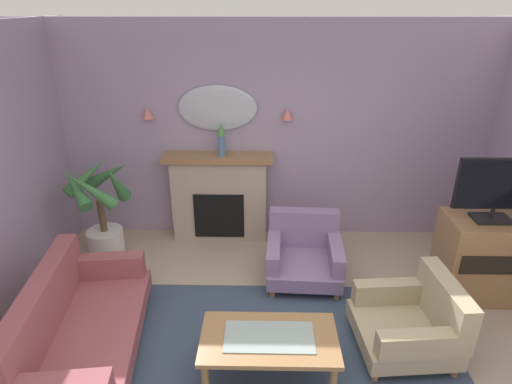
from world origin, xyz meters
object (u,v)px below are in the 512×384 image
floral_couch (75,325)px  armchair_in_corner (414,321)px  wall_sconce_right (287,114)px  wall_mirror (217,108)px  coffee_table (269,342)px  fireplace (220,198)px  mantel_vase_right (221,139)px  wall_sconce_left (147,113)px  tv_cabinet (480,257)px  tv_flatscreen (499,188)px  potted_plant_corner_palm (101,212)px  armchair_by_coffee_table (304,252)px

floral_couch → armchair_in_corner: 2.97m
wall_sconce_right → floral_couch: (-1.91, -2.20, -1.34)m
wall_mirror → coffee_table: (0.62, -2.49, -1.33)m
fireplace → armchair_in_corner: (1.91, -1.98, -0.27)m
mantel_vase_right → wall_sconce_left: bearing=172.4°
fireplace → wall_sconce_right: 1.38m
coffee_table → tv_cabinet: size_ratio=1.22×
coffee_table → armchair_in_corner: (1.29, 0.37, -0.08)m
wall_mirror → coffee_table: wall_mirror is taller
wall_mirror → tv_flatscreen: 3.16m
potted_plant_corner_palm → armchair_in_corner: bearing=-24.0°
armchair_by_coffee_table → armchair_in_corner: bearing=-52.0°
tv_flatscreen → wall_sconce_left: bearing=161.0°
armchair_in_corner → potted_plant_corner_palm: size_ratio=0.68×
mantel_vase_right → coffee_table: size_ratio=0.38×
floral_couch → armchair_by_coffee_table: bearing=31.0°
wall_sconce_left → armchair_by_coffee_table: size_ratio=0.16×
mantel_vase_right → wall_sconce_left: wall_sconce_left is taller
tv_cabinet → mantel_vase_right: bearing=158.0°
mantel_vase_right → armchair_in_corner: 2.90m
armchair_in_corner → coffee_table: bearing=-164.0°
wall_sconce_left → potted_plant_corner_palm: 1.31m
tv_cabinet → floral_couch: bearing=-166.3°
mantel_vase_right → fireplace: bearing=150.5°
wall_mirror → armchair_by_coffee_table: size_ratio=1.12×
wall_sconce_left → armchair_in_corner: (2.76, -2.07, -1.35)m
tv_flatscreen → coffee_table: bearing=-152.1°
wall_sconce_right → armchair_in_corner: size_ratio=0.16×
fireplace → potted_plant_corner_palm: 1.45m
tv_cabinet → coffee_table: bearing=-151.7°
wall_mirror → coffee_table: 2.89m
fireplace → wall_mirror: bearing=90.0°
armchair_by_coffee_table → tv_cabinet: tv_cabinet is taller
mantel_vase_right → tv_flatscreen: (2.79, -1.15, -0.13)m
wall_sconce_left → coffee_table: 3.13m
armchair_by_coffee_table → potted_plant_corner_palm: potted_plant_corner_palm is taller
wall_mirror → fireplace: bearing=-90.0°
wall_sconce_right → wall_sconce_left: bearing=180.0°
wall_mirror → tv_flatscreen: wall_mirror is taller
fireplace → potted_plant_corner_palm: bearing=-158.5°
wall_sconce_right → tv_cabinet: bearing=-32.1°
armchair_in_corner → tv_cabinet: size_ratio=0.98×
wall_sconce_left → tv_cabinet: 4.08m
wall_sconce_left → coffee_table: (1.47, -2.44, -1.28)m
mantel_vase_right → coffee_table: bearing=-76.1°
wall_sconce_right → potted_plant_corner_palm: wall_sconce_right is taller
wall_mirror → wall_sconce_left: 0.85m
mantel_vase_right → potted_plant_corner_palm: (-1.40, -0.50, -0.75)m
floral_couch → wall_sconce_right: bearing=49.1°
wall_mirror → wall_sconce_left: wall_mirror is taller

